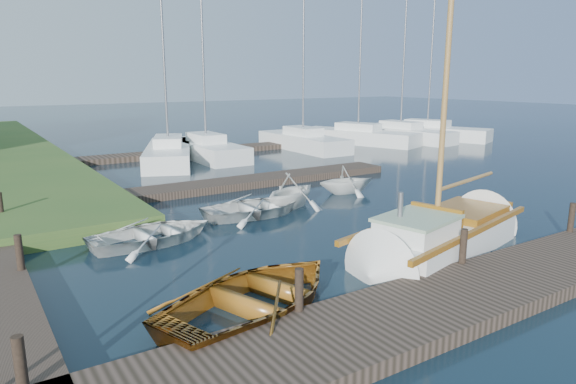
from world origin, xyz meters
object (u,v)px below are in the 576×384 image
mooring_post_3 (572,217)px  tender_a (153,230)px  tender_d (346,178)px  marina_boat_4 (303,140)px  mooring_post_2 (463,246)px  tender_b (291,189)px  mooring_post_0 (20,364)px  dinghy (257,290)px  sailboat (442,238)px  marina_boat_5 (358,135)px  marina_boat_2 (206,148)px  marina_boat_7 (427,131)px  marina_boat_6 (400,133)px  marina_boat_1 (169,152)px  mooring_post_5 (0,205)px  mooring_post_1 (299,290)px  mooring_post_4 (19,252)px

mooring_post_3 → tender_a: 11.46m
tender_d → marina_boat_4: size_ratio=0.21×
mooring_post_2 → tender_b: size_ratio=0.31×
mooring_post_3 → marina_boat_4: marina_boat_4 is taller
mooring_post_0 → dinghy: (4.13, 0.90, -0.25)m
sailboat → tender_a: size_ratio=2.85×
marina_boat_5 → marina_boat_2: bearing=72.1°
dinghy → tender_b: 8.19m
tender_a → marina_boat_7: size_ratio=0.27×
tender_a → marina_boat_7: 28.15m
tender_d → marina_boat_6: 17.93m
mooring_post_2 → marina_boat_1: bearing=89.9°
mooring_post_0 → dinghy: 4.23m
mooring_post_3 → mooring_post_5: bearing=142.4°
mooring_post_5 → marina_boat_7: size_ratio=0.06×
mooring_post_1 → mooring_post_4: same height
marina_boat_1 → mooring_post_4: bearing=171.2°
tender_d → marina_boat_4: marina_boat_4 is taller
dinghy → mooring_post_4: bearing=23.0°
mooring_post_0 → marina_boat_7: 34.59m
marina_boat_5 → tender_b: bearing=112.2°
mooring_post_0 → dinghy: mooring_post_0 is taller
marina_boat_1 → tender_d: bearing=-141.2°
sailboat → tender_a: 7.76m
sailboat → mooring_post_0: bearing=174.6°
marina_boat_4 → marina_boat_6: (8.34, -0.15, -0.01)m
tender_b → tender_d: tender_b is taller
mooring_post_5 → marina_boat_4: size_ratio=0.07×
mooring_post_1 → marina_boat_5: size_ratio=0.07×
tender_b → marina_boat_2: bearing=-33.0°
mooring_post_2 → marina_boat_6: 25.86m
mooring_post_5 → dinghy: mooring_post_5 is taller
marina_boat_6 → dinghy: bearing=122.1°
tender_a → tender_b: bearing=-82.0°
tender_b → marina_boat_6: 20.84m
mooring_post_0 → marina_boat_2: bearing=59.6°
dinghy → tender_a: size_ratio=1.25×
mooring_post_3 → sailboat: (-3.50, 1.43, -0.36)m
mooring_post_0 → marina_boat_5: (22.76, 19.74, -0.12)m
tender_a → marina_boat_4: (14.10, 13.22, 0.22)m
mooring_post_0 → marina_boat_6: bearing=36.2°
tender_d → marina_boat_7: marina_boat_7 is taller
mooring_post_1 → marina_boat_6: (21.78, 19.24, -0.13)m
mooring_post_2 → marina_boat_7: bearing=43.9°
mooring_post_0 → sailboat: (10.00, 1.43, -0.36)m
mooring_post_4 → tender_b: 8.98m
tender_d → marina_boat_1: bearing=26.8°
marina_boat_1 → mooring_post_5: bearing=159.2°
marina_boat_2 → marina_boat_6: marina_boat_6 is taller
dinghy → marina_boat_2: size_ratio=0.42×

